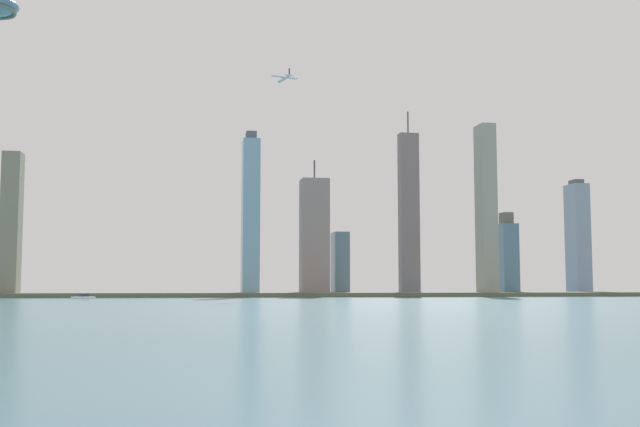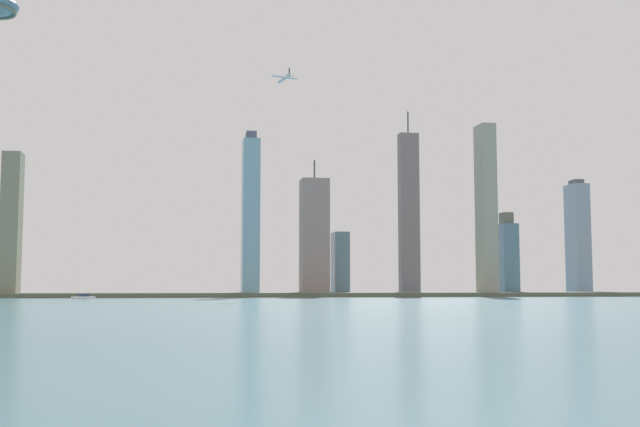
# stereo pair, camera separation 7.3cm
# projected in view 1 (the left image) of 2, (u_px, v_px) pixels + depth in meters

# --- Properties ---
(waterfront_pier) EXTENTS (848.55, 72.68, 3.80)m
(waterfront_pier) POSITION_uv_depth(u_px,v_px,m) (319.00, 295.00, 697.68)
(waterfront_pier) COLOR #5E624C
(waterfront_pier) RESTS_ON ground
(skyscraper_0) EXTENTS (16.56, 23.37, 83.00)m
(skyscraper_0) POSITION_uv_depth(u_px,v_px,m) (507.00, 257.00, 783.99)
(skyscraper_0) COLOR slate
(skyscraper_0) RESTS_ON ground
(skyscraper_2) EXTENTS (13.86, 23.59, 162.99)m
(skyscraper_2) POSITION_uv_depth(u_px,v_px,m) (486.00, 210.00, 742.09)
(skyscraper_2) COLOR gray
(skyscraper_2) RESTS_ON ground
(skyscraper_3) EXTENTS (19.63, 12.48, 189.37)m
(skyscraper_3) POSITION_uv_depth(u_px,v_px,m) (409.00, 214.00, 800.17)
(skyscraper_3) COLOR slate
(skyscraper_3) RESTS_ON ground
(skyscraper_4) EXTENTS (14.74, 19.94, 120.76)m
(skyscraper_4) POSITION_uv_depth(u_px,v_px,m) (11.00, 225.00, 649.37)
(skyscraper_4) COLOR gray
(skyscraper_4) RESTS_ON ground
(skyscraper_5) EXTENTS (25.10, 24.01, 126.30)m
(skyscraper_5) POSITION_uv_depth(u_px,v_px,m) (314.00, 237.00, 722.60)
(skyscraper_5) COLOR gray
(skyscraper_5) RESTS_ON ground
(skyscraper_6) EXTENTS (13.99, 24.40, 60.29)m
(skyscraper_6) POSITION_uv_depth(u_px,v_px,m) (340.00, 264.00, 741.59)
(skyscraper_6) COLOR slate
(skyscraper_6) RESTS_ON ground
(skyscraper_7) EXTENTS (16.71, 27.13, 123.39)m
(skyscraper_7) POSITION_uv_depth(u_px,v_px,m) (578.00, 239.00, 838.51)
(skyscraper_7) COLOR #8095AC
(skyscraper_7) RESTS_ON ground
(skyscraper_8) EXTENTS (15.04, 23.68, 146.71)m
(skyscraper_8) POSITION_uv_depth(u_px,v_px,m) (250.00, 216.00, 693.23)
(skyscraper_8) COLOR #75A5BF
(skyscraper_8) RESTS_ON ground
(boat_1) EXTENTS (16.87, 16.50, 3.89)m
(boat_1) POSITION_uv_depth(u_px,v_px,m) (83.00, 297.00, 585.76)
(boat_1) COLOR white
(boat_1) RESTS_ON ground
(airplane) EXTENTS (22.84, 23.55, 7.32)m
(airplane) POSITION_uv_depth(u_px,v_px,m) (284.00, 78.00, 642.97)
(airplane) COLOR silver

